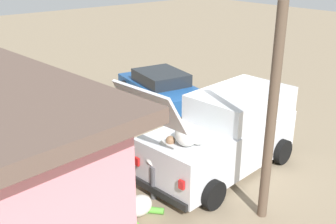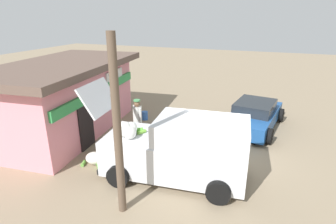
% 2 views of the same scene
% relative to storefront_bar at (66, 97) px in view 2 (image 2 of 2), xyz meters
% --- Properties ---
extents(ground_plane, '(60.00, 60.00, 0.00)m').
position_rel_storefront_bar_xyz_m(ground_plane, '(0.33, -6.43, -1.55)').
color(ground_plane, gray).
extents(storefront_bar, '(7.56, 4.54, 2.99)m').
position_rel_storefront_bar_xyz_m(storefront_bar, '(0.00, 0.00, 0.00)').
color(storefront_bar, pink).
rests_on(storefront_bar, ground_plane).
extents(delivery_van, '(2.50, 4.97, 2.85)m').
position_rel_storefront_bar_xyz_m(delivery_van, '(-1.69, -5.54, -0.57)').
color(delivery_van, silver).
rests_on(delivery_van, ground_plane).
extents(parked_sedan, '(4.22, 2.63, 1.20)m').
position_rel_storefront_bar_xyz_m(parked_sedan, '(3.22, -7.41, -0.98)').
color(parked_sedan, '#1E4C8C').
rests_on(parked_sedan, ground_plane).
extents(vendor_standing, '(0.47, 0.49, 1.76)m').
position_rel_storefront_bar_xyz_m(vendor_standing, '(0.05, -3.26, -0.53)').
color(vendor_standing, '#726047').
rests_on(vendor_standing, ground_plane).
extents(customer_bending, '(0.65, 0.72, 1.44)m').
position_rel_storefront_bar_xyz_m(customer_bending, '(-1.60, -3.47, -0.68)').
color(customer_bending, '#4C4C51').
rests_on(customer_bending, ground_plane).
extents(unloaded_banana_pile, '(0.75, 0.89, 0.42)m').
position_rel_storefront_bar_xyz_m(unloaded_banana_pile, '(-1.96, -2.64, -1.36)').
color(unloaded_banana_pile, silver).
rests_on(unloaded_banana_pile, ground_plane).
extents(paint_bucket, '(0.31, 0.31, 0.40)m').
position_rel_storefront_bar_xyz_m(paint_bucket, '(2.37, -2.44, -1.35)').
color(paint_bucket, blue).
rests_on(paint_bucket, ground_plane).
extents(utility_pole, '(0.20, 0.20, 4.50)m').
position_rel_storefront_bar_xyz_m(utility_pole, '(-3.68, -4.65, 0.70)').
color(utility_pole, brown).
rests_on(utility_pole, ground_plane).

